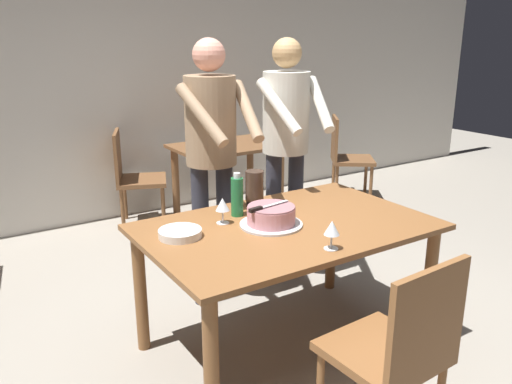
{
  "coord_description": "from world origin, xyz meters",
  "views": [
    {
      "loc": [
        -1.57,
        -2.12,
        1.73
      ],
      "look_at": [
        -0.08,
        0.18,
        0.9
      ],
      "focal_mm": 36.37,
      "sensor_mm": 36.0,
      "label": 1
    }
  ],
  "objects_px": {
    "plate_stack": "(180,233)",
    "wine_glass_far": "(332,229)",
    "cake_on_platter": "(271,216)",
    "person_cutting_cake": "(212,145)",
    "wine_glass_near": "(222,205)",
    "main_dining_table": "(287,242)",
    "hurricane_lamp": "(254,188)",
    "chair_near_side": "(398,348)",
    "water_bottle": "(237,196)",
    "background_chair_0": "(346,154)",
    "person_standing_beside": "(286,134)",
    "cake_knife": "(261,208)",
    "background_chair_2": "(133,175)",
    "background_table": "(228,161)"
  },
  "relations": [
    {
      "from": "plate_stack",
      "to": "wine_glass_far",
      "type": "xyz_separation_m",
      "value": [
        0.54,
        -0.53,
        0.08
      ]
    },
    {
      "from": "cake_on_platter",
      "to": "person_cutting_cake",
      "type": "xyz_separation_m",
      "value": [
        0.01,
        0.67,
        0.27
      ]
    },
    {
      "from": "plate_stack",
      "to": "wine_glass_near",
      "type": "height_order",
      "value": "wine_glass_near"
    },
    {
      "from": "main_dining_table",
      "to": "hurricane_lamp",
      "type": "xyz_separation_m",
      "value": [
        0.04,
        0.38,
        0.21
      ]
    },
    {
      "from": "wine_glass_far",
      "to": "chair_near_side",
      "type": "height_order",
      "value": "chair_near_side"
    },
    {
      "from": "water_bottle",
      "to": "background_chair_0",
      "type": "relative_size",
      "value": 0.28
    },
    {
      "from": "person_standing_beside",
      "to": "hurricane_lamp",
      "type": "bearing_deg",
      "value": -144.08
    },
    {
      "from": "wine_glass_near",
      "to": "cake_knife",
      "type": "bearing_deg",
      "value": -54.03
    },
    {
      "from": "chair_near_side",
      "to": "background_chair_0",
      "type": "height_order",
      "value": "same"
    },
    {
      "from": "main_dining_table",
      "to": "cake_knife",
      "type": "xyz_separation_m",
      "value": [
        -0.15,
        0.02,
        0.22
      ]
    },
    {
      "from": "hurricane_lamp",
      "to": "person_cutting_cake",
      "type": "distance_m",
      "value": 0.4
    },
    {
      "from": "wine_glass_far",
      "to": "background_chair_2",
      "type": "xyz_separation_m",
      "value": [
        0.01,
        2.79,
        -0.36
      ]
    },
    {
      "from": "background_table",
      "to": "hurricane_lamp",
      "type": "bearing_deg",
      "value": -114.64
    },
    {
      "from": "chair_near_side",
      "to": "background_table",
      "type": "bearing_deg",
      "value": 73.48
    },
    {
      "from": "cake_knife",
      "to": "background_table",
      "type": "bearing_deg",
      "value": 64.82
    },
    {
      "from": "cake_knife",
      "to": "person_cutting_cake",
      "type": "xyz_separation_m",
      "value": [
        0.08,
        0.68,
        0.21
      ]
    },
    {
      "from": "cake_knife",
      "to": "person_cutting_cake",
      "type": "relative_size",
      "value": 0.16
    },
    {
      "from": "hurricane_lamp",
      "to": "background_chair_0",
      "type": "xyz_separation_m",
      "value": [
        2.19,
        1.59,
        -0.37
      ]
    },
    {
      "from": "cake_on_platter",
      "to": "water_bottle",
      "type": "relative_size",
      "value": 1.36
    },
    {
      "from": "wine_glass_far",
      "to": "person_cutting_cake",
      "type": "height_order",
      "value": "person_cutting_cake"
    },
    {
      "from": "chair_near_side",
      "to": "background_chair_2",
      "type": "relative_size",
      "value": 1.0
    },
    {
      "from": "background_table",
      "to": "wine_glass_near",
      "type": "bearing_deg",
      "value": -120.38
    },
    {
      "from": "plate_stack",
      "to": "hurricane_lamp",
      "type": "relative_size",
      "value": 1.05
    },
    {
      "from": "wine_glass_near",
      "to": "water_bottle",
      "type": "xyz_separation_m",
      "value": [
        0.13,
        0.07,
        0.01
      ]
    },
    {
      "from": "person_standing_beside",
      "to": "background_chair_2",
      "type": "bearing_deg",
      "value": 107.76
    },
    {
      "from": "wine_glass_near",
      "to": "water_bottle",
      "type": "distance_m",
      "value": 0.15
    },
    {
      "from": "cake_knife",
      "to": "background_table",
      "type": "distance_m",
      "value": 2.28
    },
    {
      "from": "main_dining_table",
      "to": "wine_glass_near",
      "type": "xyz_separation_m",
      "value": [
        -0.28,
        0.2,
        0.21
      ]
    },
    {
      "from": "plate_stack",
      "to": "background_chair_0",
      "type": "height_order",
      "value": "background_chair_0"
    },
    {
      "from": "cake_knife",
      "to": "hurricane_lamp",
      "type": "distance_m",
      "value": 0.41
    },
    {
      "from": "cake_knife",
      "to": "wine_glass_near",
      "type": "distance_m",
      "value": 0.22
    },
    {
      "from": "cake_on_platter",
      "to": "background_chair_2",
      "type": "height_order",
      "value": "background_chair_2"
    },
    {
      "from": "person_standing_beside",
      "to": "chair_near_side",
      "type": "relative_size",
      "value": 1.91
    },
    {
      "from": "cake_knife",
      "to": "background_chair_0",
      "type": "height_order",
      "value": "background_chair_0"
    },
    {
      "from": "person_cutting_cake",
      "to": "chair_near_side",
      "type": "distance_m",
      "value": 1.68
    },
    {
      "from": "chair_near_side",
      "to": "background_chair_0",
      "type": "relative_size",
      "value": 1.0
    },
    {
      "from": "main_dining_table",
      "to": "cake_knife",
      "type": "height_order",
      "value": "cake_knife"
    },
    {
      "from": "water_bottle",
      "to": "person_cutting_cake",
      "type": "relative_size",
      "value": 0.15
    },
    {
      "from": "water_bottle",
      "to": "chair_near_side",
      "type": "relative_size",
      "value": 0.28
    },
    {
      "from": "water_bottle",
      "to": "person_cutting_cake",
      "type": "height_order",
      "value": "person_cutting_cake"
    },
    {
      "from": "background_chair_2",
      "to": "main_dining_table",
      "type": "bearing_deg",
      "value": -89.73
    },
    {
      "from": "main_dining_table",
      "to": "chair_near_side",
      "type": "bearing_deg",
      "value": -94.18
    },
    {
      "from": "plate_stack",
      "to": "water_bottle",
      "type": "relative_size",
      "value": 0.88
    },
    {
      "from": "cake_knife",
      "to": "chair_near_side",
      "type": "relative_size",
      "value": 0.3
    },
    {
      "from": "person_cutting_cake",
      "to": "chair_near_side",
      "type": "xyz_separation_m",
      "value": [
        0.01,
        -1.58,
        -0.58
      ]
    },
    {
      "from": "wine_glass_near",
      "to": "chair_near_side",
      "type": "relative_size",
      "value": 0.16
    },
    {
      "from": "person_standing_beside",
      "to": "water_bottle",
      "type": "bearing_deg",
      "value": -145.43
    },
    {
      "from": "person_standing_beside",
      "to": "background_chair_0",
      "type": "xyz_separation_m",
      "value": [
        1.7,
        1.23,
        -0.58
      ]
    },
    {
      "from": "cake_knife",
      "to": "wine_glass_far",
      "type": "xyz_separation_m",
      "value": [
        0.13,
        -0.41,
        -0.01
      ]
    },
    {
      "from": "water_bottle",
      "to": "background_chair_0",
      "type": "xyz_separation_m",
      "value": [
        2.38,
        1.7,
        -0.37
      ]
    }
  ]
}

